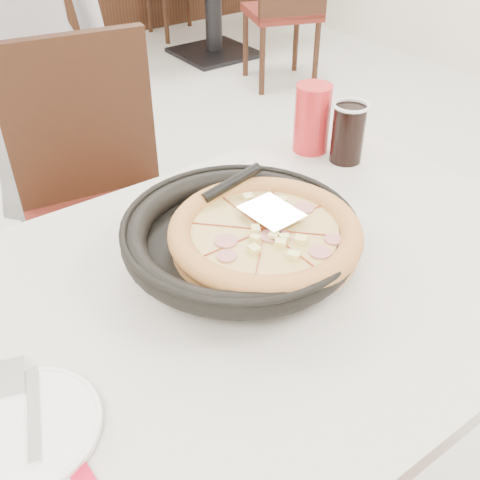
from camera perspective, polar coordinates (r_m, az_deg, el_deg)
floor at (r=1.76m, az=-4.51°, el=-15.30°), size 7.00×7.00×0.00m
main_table at (r=1.24m, az=0.56°, el=-17.36°), size 1.28×0.93×0.75m
chair_far at (r=1.63m, az=-13.07°, el=1.66°), size 0.48×0.48×0.95m
trivet at (r=0.97m, az=1.53°, el=-2.29°), size 0.12×0.12×0.04m
pizza_pan at (r=0.98m, az=0.00°, el=-0.38°), size 0.38×0.38×0.01m
pizza at (r=0.96m, az=2.55°, el=-0.01°), size 0.35×0.35×0.02m
pizza_server at (r=0.97m, az=3.24°, el=2.89°), size 0.08×0.10×0.00m
side_plate at (r=0.80m, az=-21.02°, el=-17.51°), size 0.21×0.21×0.01m
fork at (r=0.80m, az=-20.26°, el=-16.04°), size 0.06×0.15×0.00m
cola_glass at (r=1.32m, az=10.89°, el=10.48°), size 0.08×0.08×0.13m
red_cup at (r=1.35m, az=7.34°, el=12.15°), size 0.09×0.09×0.16m
diner_person at (r=1.95m, az=-20.40°, el=17.03°), size 0.60×0.41×1.61m
bg_table_right at (r=4.38m, az=-2.75°, el=23.00°), size 1.26×0.90×0.75m
bg_chair_right_near at (r=3.80m, az=4.25°, el=22.47°), size 0.54×0.54×0.95m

